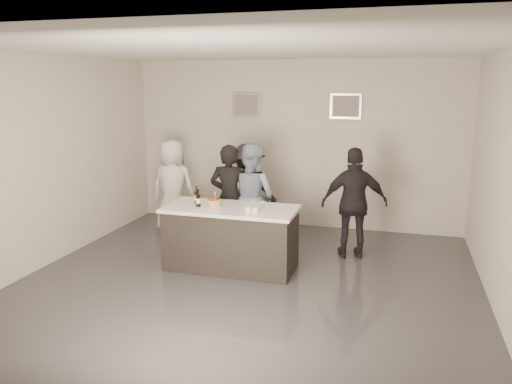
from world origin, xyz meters
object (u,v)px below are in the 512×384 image
Objects in this scene: person_guest_back at (247,191)px; person_guest_right at (354,203)px; bar_counter at (231,238)px; person_main_blue at (251,197)px; beer_bottle_a at (197,194)px; person_guest_left at (173,186)px; person_main_black at (229,198)px; cake at (214,203)px; beer_bottle_b at (198,198)px.

person_guest_right is at bearing 151.93° from person_guest_back.
person_main_blue reaches higher than bar_counter.
person_guest_left is at bearing 127.28° from beer_bottle_a.
person_main_black is at bearing 73.92° from person_guest_back.
bar_counter is 2.13m from person_guest_left.
cake is (-0.25, -0.00, 0.49)m from bar_counter.
person_guest_left is (-1.28, 0.69, -0.02)m from person_main_black.
person_guest_back reaches higher than cake.
person_main_black is 1.01× the size of person_guest_right.
beer_bottle_a is 0.71m from person_main_black.
person_guest_back reaches higher than beer_bottle_b.
bar_counter is at bearing 109.71° from person_main_blue.
beer_bottle_b is (-0.20, -0.10, 0.09)m from cake.
person_guest_right reaches higher than bar_counter.
person_guest_right reaches higher than person_guest_back.
person_main_blue is 1.59m from person_guest_right.
cake is at bearing 13.19° from person_guest_right.
person_guest_right is at bearing 173.68° from person_guest_left.
beer_bottle_a is at bearing 64.66° from person_guest_back.
person_main_black is at bearing -6.65° from person_guest_right.
person_main_blue reaches higher than person_guest_left.
bar_counter is at bearing 0.47° from cake.
person_guest_back is (0.23, 1.59, -0.23)m from beer_bottle_b.
person_guest_back is (1.34, 0.09, -0.02)m from person_guest_left.
person_guest_left is 3.20m from person_guest_right.
person_guest_left reaches higher than beer_bottle_b.
cake is 0.12× the size of person_guest_left.
person_main_black reaches higher than beer_bottle_b.
person_main_blue is (0.48, 1.00, -0.19)m from beer_bottle_b.
person_guest_back is (0.03, 1.49, -0.14)m from cake.
person_main_black reaches higher than cake.
person_guest_right is at bearing 22.11° from beer_bottle_a.
beer_bottle_b is 0.15× the size of person_main_black.
beer_bottle_a is (-0.55, 0.08, 0.58)m from bar_counter.
person_guest_right is 1.05× the size of person_guest_back.
person_guest_left is 0.98× the size of person_guest_right.
cake is 0.72m from person_main_black.
beer_bottle_a is 1.02m from person_main_blue.
person_main_blue is at bearing 100.59° from person_guest_back.
beer_bottle_a is at bearing 128.88° from person_guest_left.
person_main_black is 1.05× the size of person_guest_back.
person_guest_back is at bearing 81.71° from beer_bottle_b.
person_main_blue reaches higher than beer_bottle_a.
person_main_black is at bearing 110.52° from bar_counter.
person_guest_right is 1.91m from person_guest_back.
bar_counter is at bearing 108.01° from person_main_black.
beer_bottle_a is 1.67m from person_guest_left.
beer_bottle_a is at bearing 76.58° from person_main_blue.
person_main_black reaches higher than beer_bottle_a.
beer_bottle_b is at bearing 86.32° from person_main_blue.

